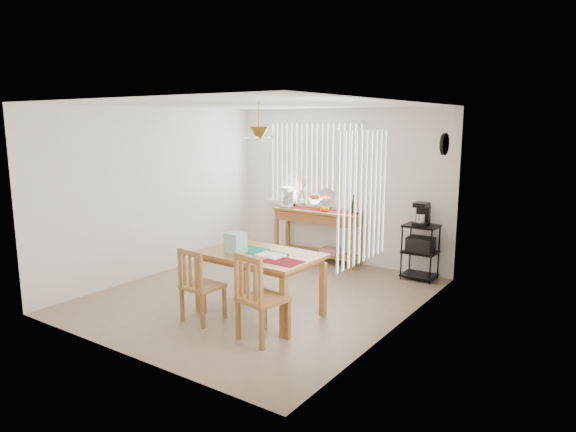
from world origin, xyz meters
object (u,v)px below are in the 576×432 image
Objects in this scene: dining_table at (260,260)px; chair_left at (200,286)px; wire_cart at (420,247)px; sideboard at (318,223)px; chair_right at (260,298)px; cart_items at (422,214)px.

chair_left reaches higher than dining_table.
wire_cart is 3.51m from chair_left.
dining_table is (0.69, -2.54, 0.02)m from sideboard.
dining_table is 0.84m from chair_right.
sideboard is 1.85m from cart_items.
sideboard is 1.07× the size of dining_table.
cart_items is (-0.00, 0.01, 0.50)m from wire_cart.
cart_items is 3.29m from chair_right.
chair_left is 0.91× the size of chair_right.
cart_items reaches higher than chair_left.
chair_left is at bearing -116.45° from wire_cart.
cart_items is 0.35× the size of chair_right.
dining_table is at bearing 127.26° from chair_right.
sideboard is 2.63m from dining_table.
cart_items is 0.23× the size of dining_table.
cart_items is at bearing 66.09° from dining_table.
chair_left is (-1.56, -3.15, -0.56)m from cart_items.
wire_cart is 0.85× the size of chair_right.
sideboard is 3.40m from chair_right.
dining_table is at bearing -74.76° from sideboard.
dining_table is (-1.13, -2.53, 0.19)m from wire_cart.
chair_right is at bearing -2.38° from chair_left.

